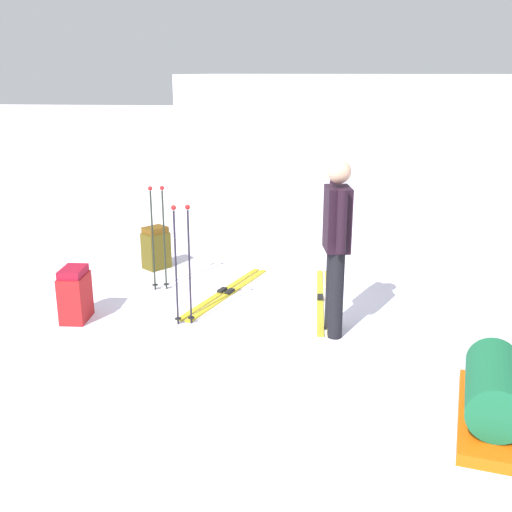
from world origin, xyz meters
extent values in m
plane|color=white|center=(0.00, 0.00, 0.00)|extent=(80.00, 80.00, 0.00)
cube|color=white|center=(3.12, 19.01, 1.17)|extent=(16.30, 6.87, 2.34)
cylinder|color=black|center=(0.80, -0.31, 0.42)|extent=(0.14, 0.14, 0.85)
cylinder|color=black|center=(0.77, -0.11, 0.42)|extent=(0.14, 0.14, 0.85)
cube|color=black|center=(0.78, -0.21, 1.15)|extent=(0.27, 0.37, 0.60)
cylinder|color=black|center=(0.82, -0.44, 1.18)|extent=(0.09, 0.09, 0.58)
cylinder|color=black|center=(0.75, 0.03, 1.18)|extent=(0.09, 0.09, 0.58)
sphere|color=tan|center=(0.78, -0.21, 1.59)|extent=(0.22, 0.22, 0.22)
cube|color=gold|center=(-0.48, 0.78, 0.01)|extent=(0.68, 1.76, 0.02)
cube|color=black|center=(-0.48, 0.78, 0.04)|extent=(0.11, 0.15, 0.03)
cube|color=gold|center=(-0.38, 0.75, 0.01)|extent=(0.68, 1.76, 0.02)
cube|color=black|center=(-0.38, 0.75, 0.04)|extent=(0.11, 0.15, 0.03)
cube|color=gold|center=(0.75, 0.67, 0.01)|extent=(0.09, 2.00, 0.02)
cube|color=black|center=(0.75, 0.67, 0.04)|extent=(0.06, 0.14, 0.03)
cube|color=gold|center=(0.65, 0.67, 0.01)|extent=(0.09, 2.00, 0.02)
cube|color=black|center=(0.65, 0.67, 0.04)|extent=(0.06, 0.14, 0.03)
cube|color=#504614|center=(-1.48, 1.61, 0.24)|extent=(0.38, 0.39, 0.47)
cube|color=#5F3D10|center=(-1.48, 1.61, 0.51)|extent=(0.35, 0.35, 0.08)
cube|color=maroon|center=(-1.85, -0.16, 0.24)|extent=(0.26, 0.39, 0.48)
cube|color=maroon|center=(-1.85, -0.16, 0.52)|extent=(0.23, 0.35, 0.08)
cylinder|color=black|center=(-0.78, -0.16, 0.59)|extent=(0.02, 0.02, 1.18)
sphere|color=#A51919|center=(-0.78, -0.16, 1.21)|extent=(0.05, 0.05, 0.05)
cylinder|color=black|center=(-0.78, -0.16, 0.06)|extent=(0.07, 0.07, 0.01)
cylinder|color=black|center=(-0.65, -0.13, 0.59)|extent=(0.02, 0.02, 1.18)
sphere|color=#A51919|center=(-0.65, -0.13, 1.21)|extent=(0.05, 0.05, 0.05)
cylinder|color=black|center=(-0.65, -0.13, 0.06)|extent=(0.07, 0.07, 0.01)
cylinder|color=black|center=(-1.28, 0.80, 0.59)|extent=(0.02, 0.02, 1.18)
sphere|color=#A51919|center=(-1.28, 0.80, 1.21)|extent=(0.05, 0.05, 0.05)
cylinder|color=black|center=(-1.28, 0.80, 0.06)|extent=(0.07, 0.07, 0.01)
cylinder|color=black|center=(-1.15, 0.84, 0.59)|extent=(0.02, 0.02, 1.18)
sphere|color=#A51919|center=(-1.15, 0.84, 1.21)|extent=(0.05, 0.05, 0.05)
cylinder|color=black|center=(-1.15, 0.84, 0.06)|extent=(0.07, 0.07, 0.01)
cube|color=#DC550A|center=(1.90, -1.69, 0.04)|extent=(0.71, 1.30, 0.09)
cylinder|color=#19623C|center=(1.90, -1.69, 0.29)|extent=(0.58, 0.93, 0.40)
camera|label=1|loc=(0.61, -5.73, 2.46)|focal=42.52mm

